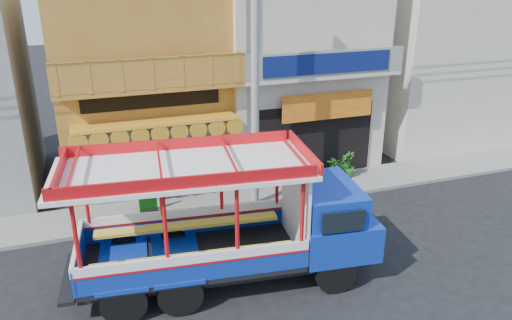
{
  "coord_description": "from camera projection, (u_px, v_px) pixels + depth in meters",
  "views": [
    {
      "loc": [
        -5.94,
        -11.14,
        7.75
      ],
      "look_at": [
        -1.25,
        2.5,
        2.05
      ],
      "focal_mm": 35.0,
      "sensor_mm": 36.0,
      "label": 1
    }
  ],
  "objects": [
    {
      "name": "potted_plant_a",
      "position": [
        338.0,
        166.0,
        18.83
      ],
      "size": [
        1.14,
        1.07,
        1.0
      ],
      "primitive_type": "imported",
      "rotation": [
        0.0,
        0.0,
        0.41
      ],
      "color": "#25611B",
      "rests_on": "sidewalk"
    },
    {
      "name": "sidewalk",
      "position": [
        275.0,
        193.0,
        17.94
      ],
      "size": [
        30.0,
        2.0,
        0.12
      ],
      "primitive_type": "cube",
      "color": "slate",
      "rests_on": "ground"
    },
    {
      "name": "potted_plant_c",
      "position": [
        347.0,
        165.0,
        18.96
      ],
      "size": [
        0.58,
        0.58,
        1.01
      ],
      "primitive_type": "imported",
      "rotation": [
        0.0,
        0.0,
        4.69
      ],
      "color": "#25611B",
      "rests_on": "sidewalk"
    },
    {
      "name": "shophouse_left",
      "position": [
        140.0,
        68.0,
        18.72
      ],
      "size": [
        6.0,
        7.5,
        8.24
      ],
      "color": "#A46524",
      "rests_on": "ground"
    },
    {
      "name": "songthaew_truck",
      "position": [
        247.0,
        220.0,
        12.54
      ],
      "size": [
        7.95,
        3.3,
        3.61
      ],
      "color": "black",
      "rests_on": "ground"
    },
    {
      "name": "utility_pole",
      "position": [
        260.0,
        59.0,
        15.24
      ],
      "size": [
        28.0,
        0.26,
        9.0
      ],
      "color": "gray",
      "rests_on": "ground"
    },
    {
      "name": "party_pilaster",
      "position": [
        240.0,
        82.0,
        16.94
      ],
      "size": [
        0.35,
        0.3,
        8.0
      ],
      "primitive_type": "cube",
      "color": "beige",
      "rests_on": "ground"
    },
    {
      "name": "shophouse_right",
      "position": [
        287.0,
        58.0,
        20.54
      ],
      "size": [
        6.0,
        6.75,
        8.24
      ],
      "color": "beige",
      "rests_on": "ground"
    },
    {
      "name": "ground",
      "position": [
        325.0,
        251.0,
        14.44
      ],
      "size": [
        90.0,
        90.0,
        0.0
      ],
      "primitive_type": "plane",
      "color": "black",
      "rests_on": "ground"
    },
    {
      "name": "filler_building_right",
      "position": [
        428.0,
        56.0,
        22.81
      ],
      "size": [
        6.0,
        6.0,
        7.6
      ],
      "primitive_type": "cube",
      "color": "beige",
      "rests_on": "ground"
    },
    {
      "name": "green_sign",
      "position": [
        148.0,
        201.0,
        16.29
      ],
      "size": [
        0.6,
        0.4,
        0.93
      ],
      "color": "black",
      "rests_on": "sidewalk"
    }
  ]
}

